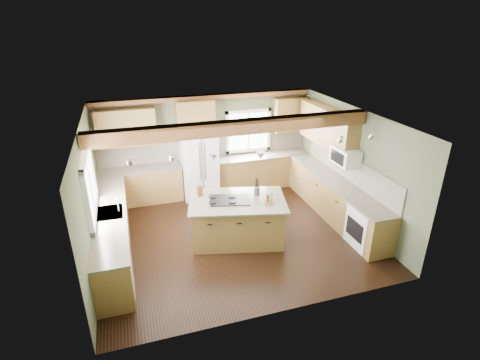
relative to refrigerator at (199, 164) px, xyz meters
name	(u,v)px	position (x,y,z in m)	size (l,w,h in m)	color
floor	(234,234)	(0.30, -2.12, -0.90)	(5.60, 5.60, 0.00)	black
ceiling	(233,118)	(0.30, -2.12, 1.70)	(5.60, 5.60, 0.00)	silver
wall_back	(207,143)	(0.30, 0.38, 0.40)	(5.60, 5.60, 0.00)	#4B5139
wall_left	(89,198)	(-2.50, -2.12, 0.40)	(5.00, 5.00, 0.00)	#4B5139
wall_right	(351,165)	(3.10, -2.12, 0.40)	(5.00, 5.00, 0.00)	#4B5139
ceiling_beam	(236,127)	(0.30, -2.31, 1.57)	(5.55, 0.26, 0.26)	#552F18
soffit_trim	(206,97)	(0.30, 0.28, 1.64)	(5.55, 0.20, 0.10)	#552F18
backsplash_back	(207,147)	(0.30, 0.36, 0.31)	(5.58, 0.03, 0.58)	brown
backsplash_right	(349,168)	(3.08, -2.07, 0.31)	(0.03, 3.70, 0.58)	brown
base_cab_back_left	(142,186)	(-1.49, 0.08, -0.46)	(2.02, 0.60, 0.88)	brown
counter_back_left	(140,169)	(-1.49, 0.08, 0.00)	(2.06, 0.64, 0.04)	#484135
base_cab_back_right	(262,171)	(1.79, 0.08, -0.46)	(2.62, 0.60, 0.88)	brown
counter_back_right	(263,155)	(1.79, 0.08, 0.00)	(2.66, 0.64, 0.04)	#484135
base_cab_left	(113,234)	(-2.20, -2.07, -0.46)	(0.60, 3.70, 0.88)	brown
counter_left	(109,213)	(-2.20, -2.07, 0.00)	(0.64, 3.74, 0.04)	#484135
base_cab_right	(335,199)	(2.80, -2.07, -0.46)	(0.60, 3.70, 0.88)	brown
counter_right	(337,182)	(2.80, -2.07, 0.00)	(0.64, 3.74, 0.04)	#484135
upper_cab_back_left	(126,128)	(-1.69, 0.21, 1.05)	(1.40, 0.35, 0.90)	brown
upper_cab_over_fridge	(195,114)	(0.00, 0.21, 1.25)	(0.96, 0.35, 0.70)	brown
upper_cab_right	(327,127)	(2.92, -1.22, 1.05)	(0.35, 2.20, 0.90)	brown
upper_cab_back_corner	(290,114)	(2.60, 0.21, 1.05)	(0.90, 0.35, 0.90)	brown
window_left	(89,185)	(-2.48, -2.07, 0.65)	(0.04, 1.60, 1.05)	white
window_back	(248,131)	(1.45, 0.36, 0.65)	(1.10, 0.04, 1.00)	white
sink	(109,213)	(-2.20, -2.07, 0.01)	(0.50, 0.65, 0.03)	#262628
faucet	(118,205)	(-2.02, -2.07, 0.15)	(0.02, 0.02, 0.28)	#B2B2B7
dishwasher	(114,273)	(-2.19, -3.37, -0.47)	(0.60, 0.60, 0.84)	white
oven	(367,227)	(2.79, -3.37, -0.47)	(0.60, 0.72, 0.84)	white
microwave	(345,156)	(2.88, -2.17, 0.65)	(0.40, 0.70, 0.38)	white
pendant_left	(213,157)	(-0.13, -2.20, 0.98)	(0.18, 0.18, 0.16)	#B2B2B7
pendant_right	(261,156)	(0.77, -2.42, 0.98)	(0.18, 0.18, 0.16)	#B2B2B7
refrigerator	(199,164)	(0.00, 0.00, 0.00)	(0.90, 0.74, 1.80)	silver
island	(237,220)	(0.32, -2.31, -0.46)	(1.86, 1.13, 0.88)	brown
island_top	(237,201)	(0.32, -2.31, 0.00)	(1.98, 1.26, 0.04)	#484135
cooktop	(230,200)	(0.17, -2.28, 0.03)	(0.80, 0.54, 0.02)	black
knife_block	(200,191)	(-0.37, -1.87, 0.12)	(0.12, 0.09, 0.20)	#5C2E1B
utensil_crock	(257,191)	(0.80, -2.19, 0.10)	(0.13, 0.13, 0.17)	#3A312F
bottle_tray	(269,198)	(0.91, -2.62, 0.13)	(0.23, 0.23, 0.21)	brown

